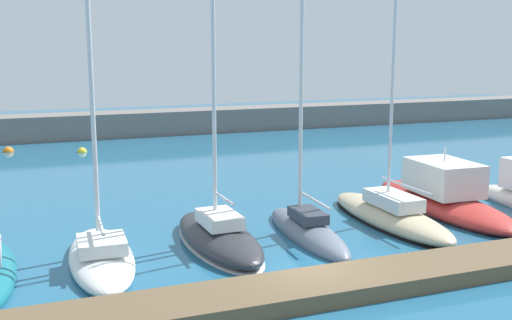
{
  "coord_description": "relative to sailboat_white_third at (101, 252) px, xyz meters",
  "views": [
    {
      "loc": [
        -8.76,
        -17.75,
        7.68
      ],
      "look_at": [
        0.07,
        4.92,
        3.15
      ],
      "focal_mm": 44.03,
      "sensor_mm": 36.0,
      "label": 1
    }
  ],
  "objects": [
    {
      "name": "dock_pier",
      "position": [
        6.18,
        -5.33,
        -0.16
      ],
      "size": [
        35.26,
        2.3,
        0.53
      ],
      "primitive_type": "cube",
      "color": "brown",
      "rests_on": "ground_plane"
    },
    {
      "name": "sailboat_charcoal_fourth",
      "position": [
        4.5,
        0.46,
        0.02
      ],
      "size": [
        2.57,
        7.22,
        14.6
      ],
      "rotation": [
        0.0,
        0.0,
        1.59
      ],
      "color": "#2D2D33",
      "rests_on": "ground_plane"
    },
    {
      "name": "breakwater_seawall",
      "position": [
        6.18,
        31.36,
        0.58
      ],
      "size": [
        108.0,
        3.19,
        2.02
      ],
      "primitive_type": "cube",
      "color": "slate",
      "rests_on": "ground_plane"
    },
    {
      "name": "sailboat_sand_sixth",
      "position": [
        12.4,
        0.73,
        -0.01
      ],
      "size": [
        2.36,
        8.53,
        15.6
      ],
      "rotation": [
        0.0,
        0.0,
        1.57
      ],
      "color": "beige",
      "rests_on": "ground_plane"
    },
    {
      "name": "ground_plane",
      "position": [
        6.18,
        -3.94,
        -0.43
      ],
      "size": [
        120.0,
        120.0,
        0.0
      ],
      "primitive_type": "plane",
      "color": "#236084"
    },
    {
      "name": "mooring_buoy_orange",
      "position": [
        -3.08,
        26.28,
        -0.43
      ],
      "size": [
        0.77,
        0.77,
        0.77
      ],
      "primitive_type": "sphere",
      "color": "orange",
      "rests_on": "ground_plane"
    },
    {
      "name": "mooring_buoy_yellow",
      "position": [
        1.87,
        24.22,
        -0.43
      ],
      "size": [
        0.68,
        0.68,
        0.68
      ],
      "primitive_type": "sphere",
      "color": "yellow",
      "rests_on": "ground_plane"
    },
    {
      "name": "sailboat_white_third",
      "position": [
        0.0,
        0.0,
        0.0
      ],
      "size": [
        2.63,
        7.15,
        14.51
      ],
      "rotation": [
        0.0,
        0.0,
        1.51
      ],
      "color": "white",
      "rests_on": "ground_plane"
    },
    {
      "name": "motorboat_red_seventh",
      "position": [
        15.93,
        1.75,
        0.23
      ],
      "size": [
        3.46,
        10.13,
        3.23
      ],
      "rotation": [
        0.0,
        0.0,
        1.52
      ],
      "color": "#B72D28",
      "rests_on": "ground_plane"
    },
    {
      "name": "sailboat_slate_fifth",
      "position": [
        8.21,
        0.29,
        -0.06
      ],
      "size": [
        2.09,
        7.18,
        15.93
      ],
      "rotation": [
        0.0,
        0.0,
        1.52
      ],
      "color": "slate",
      "rests_on": "ground_plane"
    }
  ]
}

